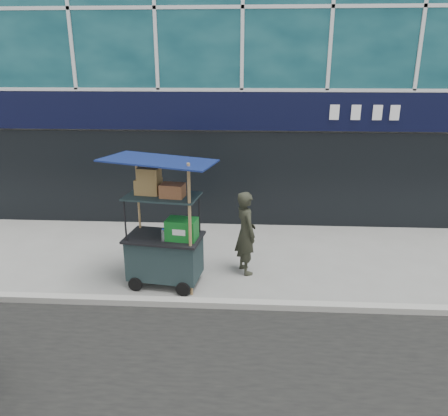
{
  "coord_description": "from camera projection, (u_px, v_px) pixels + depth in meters",
  "views": [
    {
      "loc": [
        0.19,
        -6.81,
        4.02
      ],
      "look_at": [
        -0.27,
        1.2,
        1.34
      ],
      "focal_mm": 35.0,
      "sensor_mm": 36.0,
      "label": 1
    }
  ],
  "objects": [
    {
      "name": "curb",
      "position": [
        235.0,
        304.0,
        7.52
      ],
      "size": [
        80.0,
        0.18,
        0.12
      ],
      "primitive_type": "cube",
      "color": "#97968E",
      "rests_on": "ground"
    },
    {
      "name": "vendor_cart",
      "position": [
        165.0,
        241.0,
        8.08
      ],
      "size": [
        2.01,
        1.55,
        2.5
      ],
      "rotation": [
        0.0,
        0.0,
        -0.14
      ],
      "color": "black",
      "rests_on": "ground"
    },
    {
      "name": "ground",
      "position": [
        235.0,
        301.0,
        7.73
      ],
      "size": [
        80.0,
        80.0,
        0.0
      ],
      "primitive_type": "plane",
      "color": "slate",
      "rests_on": "ground"
    },
    {
      "name": "vendor_man",
      "position": [
        246.0,
        233.0,
        8.57
      ],
      "size": [
        0.61,
        0.72,
        1.68
      ],
      "primitive_type": "imported",
      "rotation": [
        0.0,
        0.0,
        1.98
      ],
      "color": "#28291E",
      "rests_on": "ground"
    }
  ]
}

